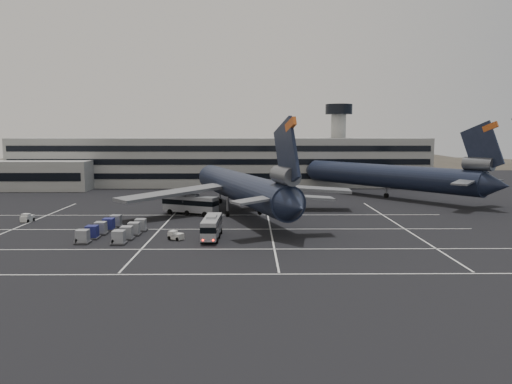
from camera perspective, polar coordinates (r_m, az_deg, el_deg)
ground at (r=78.08m, az=-7.09°, el=-4.81°), size 260.00×260.00×0.00m
lane_markings at (r=78.68m, az=-6.35°, el=-4.71°), size 90.00×55.62×0.01m
terminal at (r=147.85m, az=-5.15°, el=3.41°), size 125.00×26.00×24.00m
hills at (r=247.70m, az=1.56°, el=0.40°), size 352.00×180.00×44.00m
trijet_main at (r=95.29m, az=-1.70°, el=0.54°), size 45.03×56.19×18.08m
trijet_far at (r=123.37m, az=15.09°, el=1.83°), size 40.71×48.49×18.08m
bus_near at (r=74.47m, az=-5.09°, el=-3.88°), size 2.70×9.86×3.45m
bus_far at (r=96.38m, az=-7.52°, el=-1.30°), size 11.17×7.00×3.93m
tug_a at (r=96.73m, az=-24.70°, el=-2.72°), size 1.79×2.59×1.54m
tug_b at (r=74.35m, az=-9.09°, el=-4.95°), size 2.52×2.31×1.40m
uld_cluster at (r=79.36m, az=-15.95°, el=-4.14°), size 8.50×15.70×1.96m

